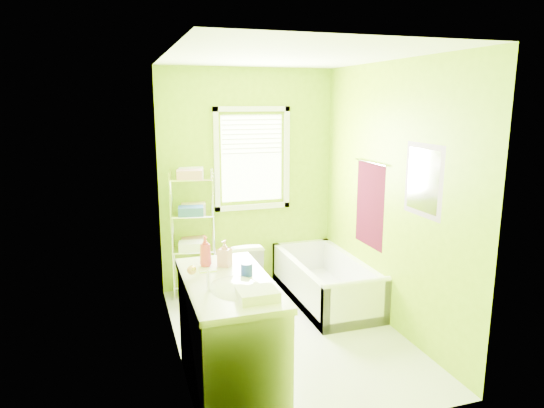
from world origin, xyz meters
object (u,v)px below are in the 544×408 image
object	(u,v)px
bathtub	(326,287)
toilet	(243,267)
wire_shelf_unit	(193,219)
vanity	(230,335)

from	to	relation	value
bathtub	toilet	xyz separation A→B (m)	(-0.85, 0.47, 0.17)
bathtub	wire_shelf_unit	xyz separation A→B (m)	(-1.37, 0.66, 0.74)
bathtub	vanity	world-z (taller)	vanity
toilet	vanity	size ratio (longest dim) A/B	0.54
bathtub	vanity	distance (m)	2.03
bathtub	vanity	size ratio (longest dim) A/B	1.28
toilet	vanity	world-z (taller)	vanity
vanity	toilet	bearing A→B (deg)	72.81
toilet	wire_shelf_unit	world-z (taller)	wire_shelf_unit
vanity	wire_shelf_unit	distance (m)	2.10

